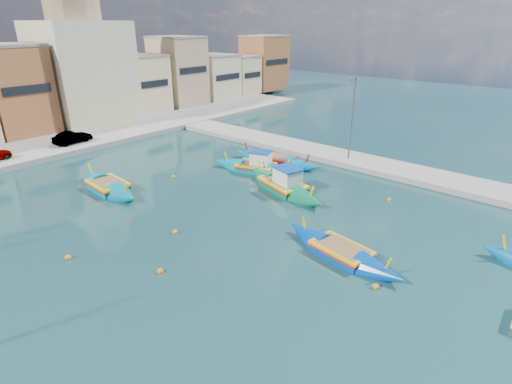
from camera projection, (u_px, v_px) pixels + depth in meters
ground at (291, 264)px, 22.26m from camera, size 160.00×160.00×0.00m
east_quay at (412, 174)px, 34.76m from camera, size 4.00×70.00×0.50m
north_quay at (40, 149)px, 41.24m from camera, size 80.00×8.00×0.60m
north_townhouses at (62, 88)px, 48.46m from camera, size 83.20×7.87×10.19m
church_block at (80, 57)px, 49.83m from camera, size 10.00×10.00×19.10m
quay_street_lamp at (352, 118)px, 36.35m from camera, size 1.18×0.16×8.00m
luzzu_turquoise_cabin at (283, 186)px, 31.84m from camera, size 5.00×10.10×3.18m
luzzu_blue_cabin at (256, 167)px, 35.94m from camera, size 4.54×8.60×2.97m
luzzu_cyan_mid at (275, 161)px, 37.80m from camera, size 3.25×9.57×2.77m
luzzu_green at (109, 187)px, 31.81m from camera, size 2.79×8.64×2.68m
luzzu_blue_south at (341, 253)px, 22.86m from camera, size 3.25×8.53×2.40m
mooring_buoys at (229, 214)px, 27.84m from camera, size 21.37×20.48×0.36m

